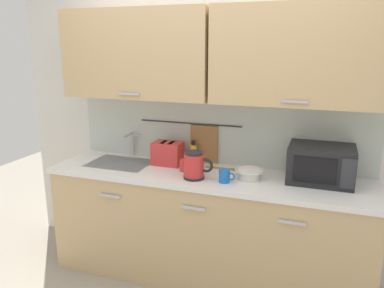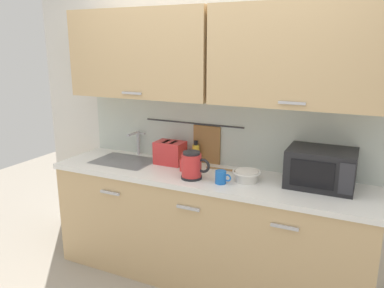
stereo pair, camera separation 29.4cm
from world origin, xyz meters
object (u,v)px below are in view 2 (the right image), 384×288
at_px(dish_soap_bottle, 196,153).
at_px(mixing_bowl, 247,175).
at_px(toaster, 170,153).
at_px(mug_by_kettle, 221,177).
at_px(microwave, 321,168).
at_px(mug_near_sink, 185,165).
at_px(wooden_spoon, 227,170).
at_px(electric_kettle, 192,166).

xyz_separation_m(dish_soap_bottle, mixing_bowl, (0.52, -0.24, -0.04)).
relative_size(toaster, mug_by_kettle, 2.13).
xyz_separation_m(dish_soap_bottle, toaster, (-0.19, -0.10, 0.01)).
relative_size(microwave, mixing_bowl, 2.15).
distance_m(microwave, mug_by_kettle, 0.70).
bearing_deg(mug_near_sink, mixing_bowl, -1.96).
relative_size(microwave, mug_near_sink, 3.83).
height_order(dish_soap_bottle, mixing_bowl, dish_soap_bottle).
bearing_deg(microwave, mixing_bowl, -166.26).
distance_m(mixing_bowl, wooden_spoon, 0.28).
height_order(mug_by_kettle, wooden_spoon, mug_by_kettle).
height_order(electric_kettle, toaster, electric_kettle).
xyz_separation_m(microwave, mug_by_kettle, (-0.65, -0.25, -0.09)).
xyz_separation_m(mug_near_sink, mug_by_kettle, (0.36, -0.14, 0.00)).
distance_m(toaster, wooden_spoon, 0.51).
xyz_separation_m(microwave, mixing_bowl, (-0.50, -0.12, -0.09)).
distance_m(toaster, mug_by_kettle, 0.63).
xyz_separation_m(microwave, mug_near_sink, (-1.01, -0.10, -0.09)).
relative_size(electric_kettle, wooden_spoon, 0.82).
xyz_separation_m(mug_near_sink, wooden_spoon, (0.30, 0.15, -0.04)).
bearing_deg(wooden_spoon, microwave, -3.90).
relative_size(mug_near_sink, mixing_bowl, 0.56).
relative_size(mixing_bowl, wooden_spoon, 0.77).
relative_size(dish_soap_bottle, mug_by_kettle, 1.63).
bearing_deg(mug_by_kettle, electric_kettle, 178.13).
relative_size(dish_soap_bottle, toaster, 0.77).
distance_m(mug_near_sink, wooden_spoon, 0.34).
relative_size(electric_kettle, mug_near_sink, 1.89).
relative_size(dish_soap_bottle, mug_near_sink, 1.63).
distance_m(microwave, electric_kettle, 0.92).
xyz_separation_m(electric_kettle, mixing_bowl, (0.39, 0.12, -0.06)).
xyz_separation_m(mixing_bowl, toaster, (-0.72, 0.14, 0.05)).
bearing_deg(wooden_spoon, toaster, -176.38).
relative_size(mixing_bowl, toaster, 0.84).
xyz_separation_m(electric_kettle, mug_near_sink, (-0.13, 0.14, -0.05)).
bearing_deg(mixing_bowl, microwave, 13.74).
distance_m(mixing_bowl, mug_by_kettle, 0.20).
bearing_deg(microwave, toaster, 179.17).
xyz_separation_m(toaster, wooden_spoon, (0.50, 0.03, -0.09)).
height_order(dish_soap_bottle, toaster, dish_soap_bottle).
bearing_deg(dish_soap_bottle, toaster, -152.61).
bearing_deg(mug_near_sink, toaster, 148.68).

